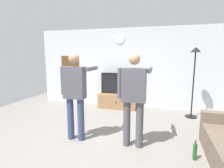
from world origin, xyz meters
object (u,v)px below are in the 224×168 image
Objects in this scene: beverage_bottle at (195,152)px; person_standing_nearer_lamp at (75,91)px; tv_stand at (117,101)px; person_standing_nearer_couch at (134,94)px; wall_clock at (120,39)px; framed_picture at (70,63)px; floor_lamp at (194,68)px; television at (118,83)px.

person_standing_nearer_lamp is at bearing 175.26° from beverage_bottle.
tv_stand is 0.71× the size of person_standing_nearer_couch.
person_standing_nearer_lamp is 1.00× the size of person_standing_nearer_couch.
wall_clock is 2.05m from framed_picture.
person_standing_nearer_lamp reaches higher than framed_picture.
floor_lamp is 2.62m from beverage_bottle.
wall_clock reaches higher than person_standing_nearer_couch.
floor_lamp is at bearing 55.35° from person_standing_nearer_couch.
wall_clock is at bearing 164.04° from floor_lamp.
person_standing_nearer_couch is at bearing -44.52° from framed_picture.
tv_stand reaches higher than beverage_bottle.
television is 2.02m from framed_picture.
person_standing_nearer_couch is 1.41m from beverage_bottle.
television is 1.51m from wall_clock.
person_standing_nearer_lamp is at bearing -141.73° from floor_lamp.
television is 2.39m from floor_lamp.
floor_lamp is at bearing 38.27° from person_standing_nearer_lamp.
floor_lamp reaches higher than person_standing_nearer_lamp.
wall_clock is at bearing 82.82° from person_standing_nearer_lamp.
floor_lamp is 1.11× the size of person_standing_nearer_lamp.
wall_clock is 4.12m from beverage_bottle.
framed_picture reaches higher than television.
floor_lamp is at bearing -9.01° from tv_stand.
tv_stand is at bearing -90.00° from television.
television is 3.32× the size of beverage_bottle.
floor_lamp reaches higher than tv_stand.
television reaches higher than tv_stand.
tv_stand is 1.81× the size of framed_picture.
wall_clock is 0.18× the size of person_standing_nearer_couch.
television is 3.37m from beverage_bottle.
tv_stand is at bearing 109.67° from person_standing_nearer_couch.
framed_picture is 0.39× the size of person_standing_nearer_couch.
beverage_bottle is at bearing -37.24° from framed_picture.
floor_lamp reaches higher than beverage_bottle.
floor_lamp is 2.52m from person_standing_nearer_couch.
television is at bearing 82.12° from person_standing_nearer_lamp.
framed_picture reaches higher than tv_stand.
television is 2.50m from person_standing_nearer_lamp.
floor_lamp is 5.76× the size of beverage_bottle.
wall_clock is at bearing 90.00° from tv_stand.
floor_lamp is 3.36m from person_standing_nearer_lamp.
television is at bearing -7.50° from framed_picture.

